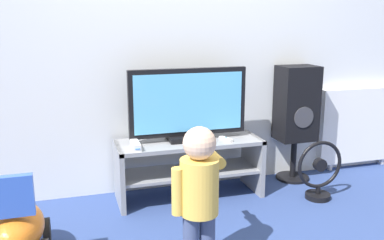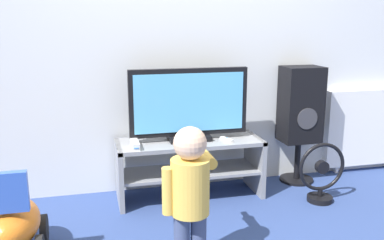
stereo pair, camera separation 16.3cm
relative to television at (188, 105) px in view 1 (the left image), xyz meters
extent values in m
plane|color=navy|center=(0.00, -0.22, -0.73)|extent=(16.00, 16.00, 0.00)
cube|color=silver|center=(0.00, 0.26, 0.57)|extent=(10.00, 0.06, 2.60)
cube|color=gray|center=(0.00, -0.02, -0.29)|extent=(1.13, 0.40, 0.03)
cube|color=gray|center=(0.00, -0.02, -0.53)|extent=(1.09, 0.36, 0.02)
cube|color=gray|center=(-0.55, -0.02, -0.50)|extent=(0.04, 0.40, 0.46)
cube|color=gray|center=(0.55, -0.02, -0.50)|extent=(0.04, 0.40, 0.46)
cube|color=black|center=(0.00, 0.00, -0.25)|extent=(0.32, 0.20, 0.04)
cube|color=black|center=(0.00, 0.00, 0.03)|extent=(0.92, 0.05, 0.52)
cube|color=#59B2EA|center=(0.00, -0.03, 0.03)|extent=(0.85, 0.01, 0.45)
cube|color=white|center=(-0.43, -0.11, -0.25)|extent=(0.05, 0.18, 0.05)
cube|color=#3F8CE5|center=(-0.43, -0.21, -0.25)|extent=(0.03, 0.00, 0.01)
cube|color=white|center=(0.27, -0.10, -0.26)|extent=(0.08, 0.13, 0.02)
cylinder|color=#337FD8|center=(0.27, -0.10, -0.25)|extent=(0.01, 0.01, 0.00)
cylinder|color=#3F4C72|center=(-0.19, -1.01, -0.56)|extent=(0.09, 0.09, 0.34)
cylinder|color=#E5B74C|center=(-0.24, -1.01, -0.24)|extent=(0.21, 0.21, 0.31)
sphere|color=beige|center=(-0.24, -1.01, 0.00)|extent=(0.18, 0.18, 0.18)
cylinder|color=#E5B74C|center=(-0.36, -1.01, -0.25)|extent=(0.06, 0.06, 0.26)
cylinder|color=#E5B74C|center=(-0.11, -0.88, -0.12)|extent=(0.06, 0.26, 0.06)
sphere|color=beige|center=(-0.11, -0.75, -0.12)|extent=(0.08, 0.08, 0.08)
cube|color=white|center=(-0.11, -0.71, -0.12)|extent=(0.03, 0.13, 0.02)
cylinder|color=black|center=(0.99, 0.09, -0.72)|extent=(0.29, 0.29, 0.02)
cylinder|color=black|center=(0.99, 0.09, -0.55)|extent=(0.05, 0.05, 0.36)
cube|color=black|center=(0.99, 0.09, -0.06)|extent=(0.32, 0.25, 0.64)
cylinder|color=#38383D|center=(0.99, -0.04, -0.15)|extent=(0.18, 0.01, 0.18)
cylinder|color=black|center=(0.96, -0.35, -0.71)|extent=(0.19, 0.19, 0.04)
cylinder|color=black|center=(0.96, -0.35, -0.66)|extent=(0.04, 0.04, 0.06)
torus|color=black|center=(0.96, -0.35, -0.46)|extent=(0.38, 0.03, 0.38)
cylinder|color=black|center=(0.96, -0.35, -0.46)|extent=(0.10, 0.05, 0.10)
ellipsoid|color=orange|center=(-1.22, -0.62, -0.52)|extent=(0.32, 0.49, 0.25)
cube|color=blue|center=(-1.22, -0.76, -0.28)|extent=(0.25, 0.05, 0.23)
cylinder|color=black|center=(-1.06, -0.49, -0.65)|extent=(0.04, 0.18, 0.18)
cube|color=white|center=(1.73, 0.19, -0.33)|extent=(0.83, 0.08, 0.70)
cube|color=silver|center=(1.44, 0.19, -0.70)|extent=(0.03, 0.05, 0.06)
cube|color=silver|center=(2.02, 0.19, -0.70)|extent=(0.03, 0.05, 0.06)
camera|label=1|loc=(-0.90, -3.06, 0.64)|focal=40.00mm
camera|label=2|loc=(-0.74, -3.11, 0.64)|focal=40.00mm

